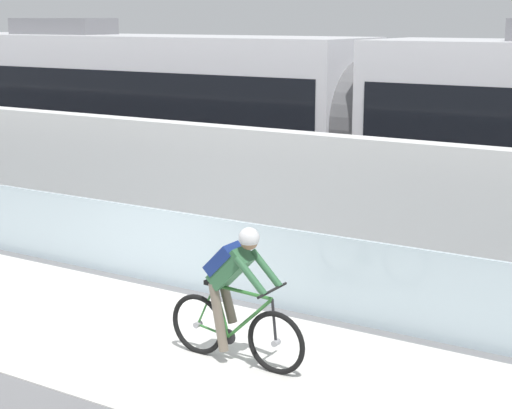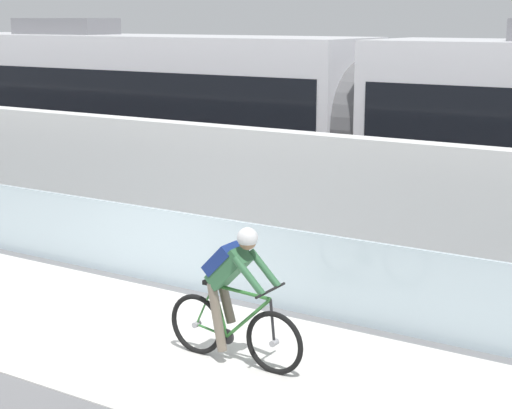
{
  "view_description": "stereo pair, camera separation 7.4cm",
  "coord_description": "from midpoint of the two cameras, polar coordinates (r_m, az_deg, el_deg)",
  "views": [
    {
      "loc": [
        7.09,
        -7.31,
        3.81
      ],
      "look_at": [
        1.01,
        2.35,
        1.25
      ],
      "focal_mm": 58.42,
      "sensor_mm": 36.0,
      "label": 1
    },
    {
      "loc": [
        7.15,
        -7.27,
        3.81
      ],
      "look_at": [
        1.01,
        2.35,
        1.25
      ],
      "focal_mm": 58.42,
      "sensor_mm": 36.0,
      "label": 2
    }
  ],
  "objects": [
    {
      "name": "tram",
      "position": [
        15.67,
        7.94,
        5.49
      ],
      "size": [
        22.56,
        2.54,
        3.81
      ],
      "color": "silver",
      "rests_on": "ground"
    },
    {
      "name": "tram_rail_near",
      "position": [
        15.67,
        4.48,
        -1.46
      ],
      "size": [
        32.0,
        0.08,
        0.01
      ],
      "primitive_type": "cube",
      "color": "#595654",
      "rests_on": "ground"
    },
    {
      "name": "cyclist_on_bike",
      "position": [
        9.29,
        -1.34,
        -6.27
      ],
      "size": [
        1.77,
        0.58,
        1.61
      ],
      "color": "black",
      "rests_on": "ground"
    },
    {
      "name": "concrete_barrier_wall",
      "position": [
        13.34,
        -0.48,
        0.75
      ],
      "size": [
        32.0,
        0.36,
        2.12
      ],
      "primitive_type": "cube",
      "color": "silver",
      "rests_on": "ground"
    },
    {
      "name": "bike_path_deck",
      "position": [
        10.88,
        -11.12,
        -8.08
      ],
      "size": [
        32.0,
        3.2,
        0.01
      ],
      "primitive_type": "cube",
      "color": "silver",
      "rests_on": "ground"
    },
    {
      "name": "glass_parapet",
      "position": [
        12.04,
        -5.16,
        -3.09
      ],
      "size": [
        32.0,
        0.05,
        1.12
      ],
      "primitive_type": "cube",
      "color": "silver",
      "rests_on": "ground"
    },
    {
      "name": "ground_plane",
      "position": [
        10.88,
        -11.12,
        -8.11
      ],
      "size": [
        200.0,
        200.0,
        0.0
      ],
      "primitive_type": "plane",
      "color": "slate"
    },
    {
      "name": "tram_rail_far",
      "position": [
        16.91,
        6.78,
        -0.45
      ],
      "size": [
        32.0,
        0.08,
        0.01
      ],
      "primitive_type": "cube",
      "color": "#595654",
      "rests_on": "ground"
    }
  ]
}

